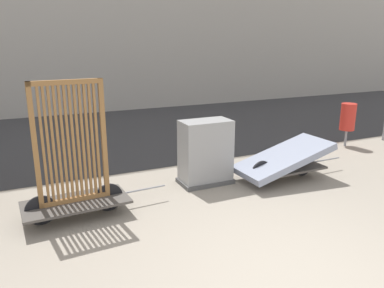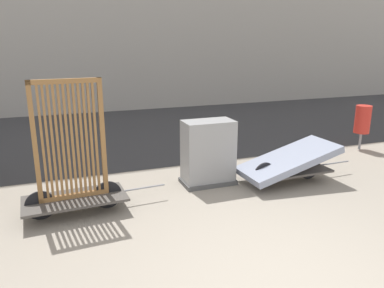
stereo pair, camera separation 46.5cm
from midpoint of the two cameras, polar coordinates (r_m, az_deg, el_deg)
ground_plane at (r=4.57m, az=15.78°, el=-20.31°), size 60.00×60.00×0.00m
road_strip at (r=11.37m, az=-7.96°, el=1.94°), size 56.00×7.11×0.01m
bike_cart_with_bedframe at (r=5.94m, az=-15.58°, el=-3.86°), size 2.28×0.87×2.11m
bike_cart_with_mattress at (r=7.40m, az=16.21°, el=-2.68°), size 2.41×0.96×0.75m
utility_cabinet at (r=7.02m, az=4.37°, el=-1.66°), size 1.00×0.59×1.22m
trash_bin at (r=10.22m, az=25.77°, el=3.35°), size 0.37×0.37×1.11m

